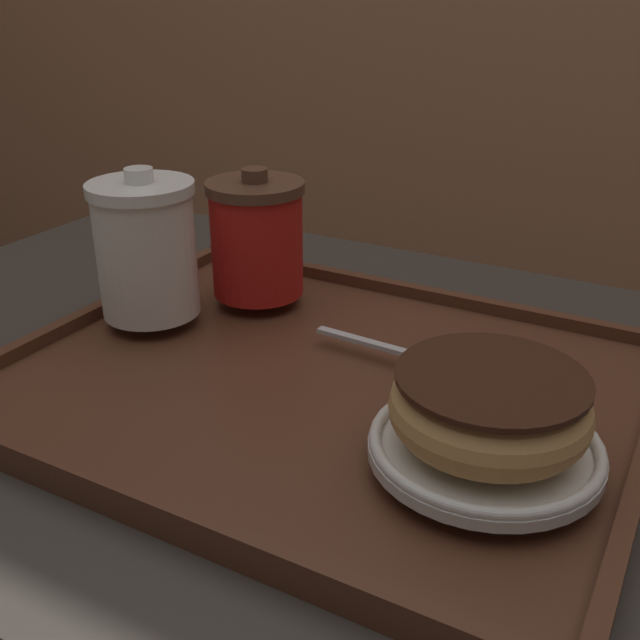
{
  "coord_description": "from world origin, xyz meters",
  "views": [
    {
      "loc": [
        0.28,
        -0.48,
        1.05
      ],
      "look_at": [
        0.03,
        -0.03,
        0.81
      ],
      "focal_mm": 42.0,
      "sensor_mm": 36.0,
      "label": 1
    }
  ],
  "objects_px": {
    "donut_chocolate_glazed": "(489,406)",
    "spoon": "(420,354)",
    "coffee_cup_rear": "(257,237)",
    "coffee_cup_front": "(146,248)"
  },
  "relations": [
    {
      "from": "donut_chocolate_glazed",
      "to": "spoon",
      "type": "bearing_deg",
      "value": 129.78
    },
    {
      "from": "coffee_cup_rear",
      "to": "donut_chocolate_glazed",
      "type": "distance_m",
      "value": 0.32
    },
    {
      "from": "coffee_cup_front",
      "to": "coffee_cup_rear",
      "type": "xyz_separation_m",
      "value": [
        0.06,
        0.09,
        -0.01
      ]
    },
    {
      "from": "spoon",
      "to": "donut_chocolate_glazed",
      "type": "bearing_deg",
      "value": -46.86
    },
    {
      "from": "donut_chocolate_glazed",
      "to": "coffee_cup_front",
      "type": "bearing_deg",
      "value": 167.88
    },
    {
      "from": "coffee_cup_front",
      "to": "spoon",
      "type": "relative_size",
      "value": 1.01
    },
    {
      "from": "coffee_cup_front",
      "to": "spoon",
      "type": "bearing_deg",
      "value": 7.13
    },
    {
      "from": "coffee_cup_front",
      "to": "coffee_cup_rear",
      "type": "distance_m",
      "value": 0.11
    },
    {
      "from": "coffee_cup_front",
      "to": "donut_chocolate_glazed",
      "type": "relative_size",
      "value": 1.05
    },
    {
      "from": "coffee_cup_rear",
      "to": "spoon",
      "type": "distance_m",
      "value": 0.21
    }
  ]
}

